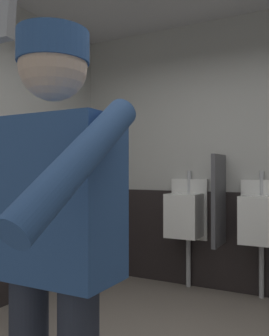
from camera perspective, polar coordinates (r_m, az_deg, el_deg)
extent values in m
cube|color=#B2B2AD|center=(3.98, 15.80, 2.18)|extent=(4.24, 0.12, 2.84)
cube|color=black|center=(3.97, 15.59, -11.00)|extent=(3.64, 0.03, 1.02)
cube|color=white|center=(4.05, 8.52, -6.29)|extent=(0.40, 0.05, 0.65)
cube|color=white|center=(3.90, 7.67, -7.26)|extent=(0.34, 0.30, 0.45)
cylinder|color=#B7BABF|center=(4.02, 8.46, -2.12)|extent=(0.04, 0.04, 0.24)
cylinder|color=#B7BABF|center=(4.11, 8.33, -14.01)|extent=(0.05, 0.05, 0.55)
cube|color=white|center=(3.86, 19.12, -6.55)|extent=(0.40, 0.05, 0.65)
cube|color=white|center=(3.70, 18.70, -7.60)|extent=(0.34, 0.30, 0.45)
cylinder|color=#B7BABF|center=(3.83, 19.08, -2.18)|extent=(0.04, 0.04, 0.24)
cylinder|color=#B7BABF|center=(3.92, 19.05, -14.63)|extent=(0.05, 0.05, 0.55)
cube|color=#4C4C51|center=(3.74, 12.92, -4.85)|extent=(0.04, 0.40, 0.90)
cube|color=#335999|center=(1.31, -12.51, -4.48)|extent=(0.47, 0.24, 0.55)
cylinder|color=#335999|center=(0.96, -8.60, 1.13)|extent=(0.09, 0.50, 0.39)
sphere|color=beige|center=(1.36, -12.47, 15.08)|extent=(0.24, 0.24, 0.24)
cylinder|color=#335999|center=(1.38, -12.47, 17.72)|extent=(0.25, 0.25, 0.11)
cube|color=#A5A8B2|center=(0.78, -20.04, 21.71)|extent=(0.06, 0.03, 0.11)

